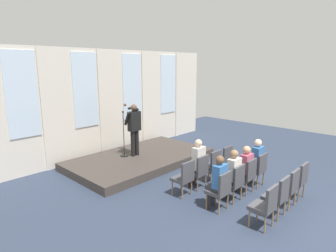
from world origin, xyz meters
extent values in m
plane|color=#2D384C|center=(0.00, 0.00, 0.00)|extent=(17.66, 17.66, 0.00)
cube|color=silver|center=(0.00, 6.79, 1.92)|extent=(10.23, 0.10, 3.84)
cube|color=silver|center=(-3.07, 6.73, 2.45)|extent=(0.91, 0.04, 2.51)
cube|color=silver|center=(-2.46, 6.74, 1.92)|extent=(0.20, 0.08, 3.84)
cube|color=silver|center=(-1.02, 6.73, 2.45)|extent=(0.91, 0.04, 2.51)
cube|color=silver|center=(-0.42, 6.74, 1.92)|extent=(0.20, 0.08, 3.84)
cube|color=silver|center=(1.02, 6.73, 2.45)|extent=(0.91, 0.04, 2.51)
cube|color=silver|center=(1.63, 6.74, 1.92)|extent=(0.20, 0.08, 3.84)
cube|color=silver|center=(3.07, 6.73, 2.45)|extent=(0.91, 0.04, 2.51)
cube|color=silver|center=(3.67, 6.74, 1.92)|extent=(0.20, 0.08, 3.84)
cube|color=#3F3833|center=(0.00, 5.14, 0.13)|extent=(4.78, 2.71, 0.26)
cylinder|color=black|center=(-0.22, 5.27, 0.69)|extent=(0.14, 0.14, 0.87)
cylinder|color=black|center=(-0.04, 5.27, 0.69)|extent=(0.14, 0.14, 0.87)
cube|color=black|center=(-0.13, 5.27, 1.45)|extent=(0.42, 0.22, 0.65)
cube|color=navy|center=(-0.13, 5.38, 1.53)|extent=(0.06, 0.01, 0.39)
sphere|color=brown|center=(-0.13, 5.28, 1.91)|extent=(0.21, 0.21, 0.21)
cylinder|color=black|center=(-0.37, 5.35, 1.56)|extent=(0.09, 0.28, 0.45)
cylinder|color=black|center=(0.03, 5.40, 1.81)|extent=(0.15, 0.36, 0.15)
cylinder|color=black|center=(-0.01, 5.53, 1.85)|extent=(0.11, 0.34, 0.15)
sphere|color=brown|center=(-0.09, 5.80, 1.95)|extent=(0.10, 0.10, 0.10)
cylinder|color=black|center=(-0.43, 5.49, 0.27)|extent=(0.28, 0.28, 0.03)
cylinder|color=black|center=(-0.43, 5.49, 1.01)|extent=(0.02, 0.02, 1.45)
sphere|color=#262626|center=(-0.43, 5.49, 1.78)|extent=(0.07, 0.07, 0.07)
cylinder|color=olive|center=(-0.75, 2.65, 0.20)|extent=(0.04, 0.04, 0.40)
cylinder|color=olive|center=(-1.11, 2.65, 0.20)|extent=(0.04, 0.04, 0.40)
cylinder|color=olive|center=(-0.75, 2.31, 0.20)|extent=(0.04, 0.04, 0.40)
cylinder|color=olive|center=(-1.11, 2.31, 0.20)|extent=(0.04, 0.04, 0.40)
cube|color=#47474C|center=(-0.93, 2.48, 0.44)|extent=(0.46, 0.44, 0.08)
cube|color=#47474C|center=(-0.93, 2.29, 0.71)|extent=(0.46, 0.06, 0.46)
cylinder|color=olive|center=(-0.13, 2.65, 0.20)|extent=(0.04, 0.04, 0.40)
cylinder|color=olive|center=(-0.49, 2.65, 0.20)|extent=(0.04, 0.04, 0.40)
cylinder|color=olive|center=(-0.13, 2.31, 0.20)|extent=(0.04, 0.04, 0.40)
cylinder|color=olive|center=(-0.49, 2.31, 0.20)|extent=(0.04, 0.04, 0.40)
cube|color=#47474C|center=(-0.31, 2.48, 0.44)|extent=(0.46, 0.44, 0.08)
cube|color=#47474C|center=(-0.31, 2.29, 0.71)|extent=(0.46, 0.06, 0.46)
cylinder|color=#2D2D33|center=(-0.40, 2.66, 0.22)|extent=(0.10, 0.10, 0.44)
cylinder|color=#2D2D33|center=(-0.22, 2.66, 0.22)|extent=(0.10, 0.10, 0.44)
cube|color=#2D2D33|center=(-0.31, 2.54, 0.50)|extent=(0.34, 0.36, 0.12)
cube|color=silver|center=(-0.31, 2.43, 0.86)|extent=(0.36, 0.20, 0.60)
sphere|color=beige|center=(-0.31, 2.45, 1.27)|extent=(0.20, 0.20, 0.20)
cylinder|color=olive|center=(0.49, 2.65, 0.20)|extent=(0.04, 0.04, 0.40)
cylinder|color=olive|center=(0.13, 2.65, 0.20)|extent=(0.04, 0.04, 0.40)
cylinder|color=olive|center=(0.49, 2.31, 0.20)|extent=(0.04, 0.04, 0.40)
cylinder|color=olive|center=(0.13, 2.31, 0.20)|extent=(0.04, 0.04, 0.40)
cube|color=#47474C|center=(0.31, 2.48, 0.44)|extent=(0.46, 0.44, 0.08)
cube|color=#47474C|center=(0.31, 2.29, 0.71)|extent=(0.46, 0.06, 0.46)
cylinder|color=olive|center=(1.11, 2.65, 0.20)|extent=(0.04, 0.04, 0.40)
cylinder|color=olive|center=(0.75, 2.65, 0.20)|extent=(0.04, 0.04, 0.40)
cylinder|color=olive|center=(1.11, 2.31, 0.20)|extent=(0.04, 0.04, 0.40)
cylinder|color=olive|center=(0.75, 2.31, 0.20)|extent=(0.04, 0.04, 0.40)
cube|color=#47474C|center=(0.93, 2.48, 0.44)|extent=(0.46, 0.44, 0.08)
cube|color=#47474C|center=(0.93, 2.29, 0.71)|extent=(0.46, 0.06, 0.46)
cylinder|color=olive|center=(-0.75, 1.57, 0.20)|extent=(0.04, 0.04, 0.40)
cylinder|color=olive|center=(-1.11, 1.57, 0.20)|extent=(0.04, 0.04, 0.40)
cylinder|color=olive|center=(-0.75, 1.23, 0.20)|extent=(0.04, 0.04, 0.40)
cylinder|color=olive|center=(-1.11, 1.23, 0.20)|extent=(0.04, 0.04, 0.40)
cube|color=#47474C|center=(-0.93, 1.40, 0.44)|extent=(0.46, 0.44, 0.08)
cube|color=#47474C|center=(-0.93, 1.21, 0.71)|extent=(0.46, 0.06, 0.46)
cylinder|color=#2D2D33|center=(-1.02, 1.58, 0.22)|extent=(0.10, 0.10, 0.44)
cylinder|color=#2D2D33|center=(-0.84, 1.58, 0.22)|extent=(0.10, 0.10, 0.44)
cube|color=#2D2D33|center=(-0.93, 1.46, 0.50)|extent=(0.34, 0.36, 0.12)
cube|color=#3366A5|center=(-0.93, 1.35, 0.83)|extent=(0.36, 0.20, 0.54)
sphere|color=brown|center=(-0.93, 1.37, 1.21)|extent=(0.20, 0.20, 0.20)
cylinder|color=olive|center=(-0.13, 1.57, 0.20)|extent=(0.04, 0.04, 0.40)
cylinder|color=olive|center=(-0.49, 1.57, 0.20)|extent=(0.04, 0.04, 0.40)
cylinder|color=olive|center=(-0.13, 1.23, 0.20)|extent=(0.04, 0.04, 0.40)
cylinder|color=olive|center=(-0.49, 1.23, 0.20)|extent=(0.04, 0.04, 0.40)
cube|color=#47474C|center=(-0.31, 1.40, 0.44)|extent=(0.46, 0.44, 0.08)
cube|color=#47474C|center=(-0.31, 1.21, 0.71)|extent=(0.46, 0.06, 0.46)
cylinder|color=#2D2D33|center=(-0.40, 1.58, 0.22)|extent=(0.10, 0.10, 0.44)
cylinder|color=#2D2D33|center=(-0.22, 1.58, 0.22)|extent=(0.10, 0.10, 0.44)
cube|color=#2D2D33|center=(-0.31, 1.46, 0.50)|extent=(0.34, 0.36, 0.12)
cube|color=silver|center=(-0.31, 1.35, 0.83)|extent=(0.36, 0.20, 0.54)
sphere|color=#8C6647|center=(-0.31, 1.37, 1.21)|extent=(0.20, 0.20, 0.20)
cylinder|color=olive|center=(0.49, 1.57, 0.20)|extent=(0.04, 0.04, 0.40)
cylinder|color=olive|center=(0.13, 1.57, 0.20)|extent=(0.04, 0.04, 0.40)
cylinder|color=olive|center=(0.49, 1.23, 0.20)|extent=(0.04, 0.04, 0.40)
cylinder|color=olive|center=(0.13, 1.23, 0.20)|extent=(0.04, 0.04, 0.40)
cube|color=#47474C|center=(0.31, 1.40, 0.44)|extent=(0.46, 0.44, 0.08)
cube|color=#47474C|center=(0.31, 1.21, 0.71)|extent=(0.46, 0.06, 0.46)
cylinder|color=#2D2D33|center=(0.22, 1.58, 0.22)|extent=(0.10, 0.10, 0.44)
cylinder|color=#2D2D33|center=(0.40, 1.58, 0.22)|extent=(0.10, 0.10, 0.44)
cube|color=#2D2D33|center=(0.31, 1.46, 0.50)|extent=(0.34, 0.36, 0.12)
cube|color=#B24C66|center=(0.31, 1.35, 0.81)|extent=(0.36, 0.20, 0.50)
sphere|color=tan|center=(0.31, 1.37, 1.17)|extent=(0.20, 0.20, 0.20)
cylinder|color=olive|center=(1.11, 1.57, 0.20)|extent=(0.04, 0.04, 0.40)
cylinder|color=olive|center=(0.75, 1.57, 0.20)|extent=(0.04, 0.04, 0.40)
cylinder|color=olive|center=(1.11, 1.23, 0.20)|extent=(0.04, 0.04, 0.40)
cylinder|color=olive|center=(0.75, 1.23, 0.20)|extent=(0.04, 0.04, 0.40)
cube|color=#47474C|center=(0.93, 1.40, 0.44)|extent=(0.46, 0.44, 0.08)
cube|color=#47474C|center=(0.93, 1.21, 0.71)|extent=(0.46, 0.06, 0.46)
cylinder|color=#2D2D33|center=(0.84, 1.58, 0.22)|extent=(0.10, 0.10, 0.44)
cylinder|color=#2D2D33|center=(1.02, 1.58, 0.22)|extent=(0.10, 0.10, 0.44)
cube|color=#2D2D33|center=(0.93, 1.46, 0.50)|extent=(0.34, 0.36, 0.12)
cube|color=#3366A5|center=(0.93, 1.35, 0.84)|extent=(0.36, 0.20, 0.56)
sphere|color=beige|center=(0.93, 1.37, 1.23)|extent=(0.20, 0.20, 0.20)
cylinder|color=olive|center=(-0.75, 0.50, 0.20)|extent=(0.04, 0.04, 0.40)
cylinder|color=olive|center=(-1.11, 0.50, 0.20)|extent=(0.04, 0.04, 0.40)
cylinder|color=olive|center=(-0.75, 0.16, 0.20)|extent=(0.04, 0.04, 0.40)
cylinder|color=olive|center=(-1.11, 0.16, 0.20)|extent=(0.04, 0.04, 0.40)
cube|color=#47474C|center=(-0.93, 0.33, 0.44)|extent=(0.46, 0.44, 0.08)
cube|color=#47474C|center=(-0.93, 0.14, 0.71)|extent=(0.46, 0.06, 0.46)
cylinder|color=olive|center=(-0.13, 0.50, 0.20)|extent=(0.04, 0.04, 0.40)
cylinder|color=olive|center=(-0.49, 0.50, 0.20)|extent=(0.04, 0.04, 0.40)
cylinder|color=olive|center=(-0.13, 0.16, 0.20)|extent=(0.04, 0.04, 0.40)
cylinder|color=olive|center=(-0.49, 0.16, 0.20)|extent=(0.04, 0.04, 0.40)
cube|color=#47474C|center=(-0.31, 0.33, 0.44)|extent=(0.46, 0.44, 0.08)
cube|color=#47474C|center=(-0.31, 0.14, 0.71)|extent=(0.46, 0.06, 0.46)
cylinder|color=olive|center=(0.49, 0.50, 0.20)|extent=(0.04, 0.04, 0.40)
cylinder|color=olive|center=(0.13, 0.50, 0.20)|extent=(0.04, 0.04, 0.40)
cylinder|color=olive|center=(0.49, 0.16, 0.20)|extent=(0.04, 0.04, 0.40)
cylinder|color=olive|center=(0.13, 0.16, 0.20)|extent=(0.04, 0.04, 0.40)
cube|color=#47474C|center=(0.31, 0.33, 0.44)|extent=(0.46, 0.44, 0.08)
cube|color=#47474C|center=(0.31, 0.14, 0.71)|extent=(0.46, 0.06, 0.46)
cylinder|color=olive|center=(1.11, 0.50, 0.20)|extent=(0.04, 0.04, 0.40)
cylinder|color=olive|center=(0.75, 0.50, 0.20)|extent=(0.04, 0.04, 0.40)
cylinder|color=olive|center=(1.11, 0.16, 0.20)|extent=(0.04, 0.04, 0.40)
cylinder|color=olive|center=(0.75, 0.16, 0.20)|extent=(0.04, 0.04, 0.40)
cube|color=#47474C|center=(0.93, 0.33, 0.44)|extent=(0.46, 0.44, 0.08)
cube|color=#47474C|center=(0.93, 0.14, 0.71)|extent=(0.46, 0.06, 0.46)
camera|label=1|loc=(-6.13, -1.93, 3.29)|focal=30.41mm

